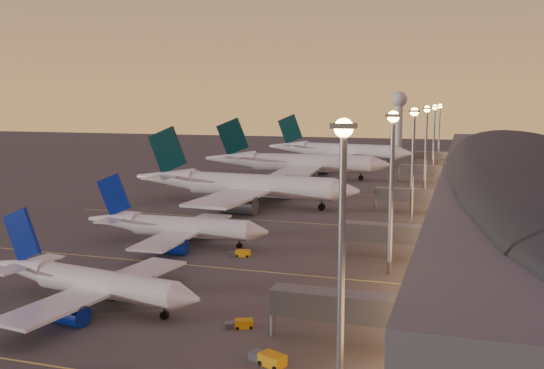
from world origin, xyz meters
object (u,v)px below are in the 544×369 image
at_px(radar_tower, 399,110).
at_px(baggage_tug_b, 240,324).
at_px(baggage_tug_c, 240,253).
at_px(airliner_narrow_south, 90,282).
at_px(airliner_wide_near, 241,185).
at_px(airliner_narrow_north, 175,227).
at_px(airliner_wide_mid, 296,163).
at_px(baggage_tug_a, 269,359).
at_px(airliner_wide_far, 337,151).

relative_size(radar_tower, baggage_tug_b, 8.96).
bearing_deg(radar_tower, baggage_tug_c, -90.13).
distance_m(airliner_narrow_south, radar_tower, 288.20).
distance_m(airliner_wide_near, baggage_tug_c, 53.66).
bearing_deg(airliner_wide_near, airliner_narrow_north, -81.91).
xyz_separation_m(airliner_wide_mid, radar_tower, (20.18, 149.25, 16.37)).
relative_size(baggage_tug_a, baggage_tug_b, 1.23).
distance_m(airliner_wide_far, baggage_tug_c, 164.08).
xyz_separation_m(airliner_narrow_north, airliner_wide_far, (-0.88, 158.68, 2.03)).
xyz_separation_m(radar_tower, baggage_tug_b, (11.48, -288.94, -21.41)).
xyz_separation_m(airliner_wide_mid, airliner_wide_far, (3.71, 55.58, -0.01)).
distance_m(airliner_wide_near, baggage_tug_a, 98.24).
height_order(airliner_wide_far, baggage_tug_a, airliner_wide_far).
bearing_deg(baggage_tug_c, airliner_wide_mid, 94.85).
relative_size(airliner_wide_near, baggage_tug_c, 16.07).
distance_m(airliner_narrow_south, airliner_wide_far, 193.83).
xyz_separation_m(baggage_tug_a, baggage_tug_b, (-6.46, 8.69, -0.11)).
bearing_deg(airliner_narrow_south, airliner_wide_mid, 102.00).
bearing_deg(airliner_wide_mid, airliner_wide_far, 81.96).
xyz_separation_m(airliner_wide_far, baggage_tug_c, (15.89, -163.23, -4.96)).
distance_m(airliner_wide_near, baggage_tug_b, 87.81).
bearing_deg(airliner_wide_near, airliner_wide_mid, 94.73).
height_order(airliner_narrow_north, airliner_wide_mid, airliner_wide_mid).
bearing_deg(baggage_tug_c, radar_tower, 84.41).
bearing_deg(airliner_narrow_south, airliner_narrow_north, 105.96).
relative_size(baggage_tug_b, baggage_tug_c, 0.91).
bearing_deg(baggage_tug_a, airliner_wide_far, 122.94).
xyz_separation_m(airliner_narrow_south, baggage_tug_a, (28.68, -10.23, -2.68)).
relative_size(airliner_wide_near, airliner_wide_mid, 0.96).
relative_size(airliner_wide_near, airliner_wide_far, 0.96).
bearing_deg(baggage_tug_c, airliner_narrow_north, 157.65).
bearing_deg(airliner_wide_far, radar_tower, 90.00).
height_order(airliner_wide_far, baggage_tug_b, airliner_wide_far).
relative_size(airliner_narrow_north, baggage_tug_a, 8.39).
bearing_deg(airliner_narrow_north, radar_tower, 85.01).
bearing_deg(airliner_wide_far, airliner_narrow_north, -79.72).
xyz_separation_m(airliner_wide_near, baggage_tug_b, (30.59, -82.16, -4.82)).
height_order(airliner_narrow_north, radar_tower, radar_tower).
distance_m(airliner_narrow_north, airliner_wide_near, 45.75).
bearing_deg(baggage_tug_c, baggage_tug_b, -74.83).
xyz_separation_m(airliner_narrow_north, radar_tower, (15.58, 252.35, 18.41)).
distance_m(baggage_tug_b, baggage_tug_c, 34.23).
relative_size(airliner_wide_near, baggage_tug_b, 17.67).
relative_size(airliner_narrow_south, airliner_wide_near, 0.55).
height_order(airliner_wide_near, airliner_wide_far, airliner_wide_far).
bearing_deg(airliner_wide_mid, baggage_tug_c, -83.90).
relative_size(airliner_narrow_south, airliner_wide_far, 0.53).
bearing_deg(airliner_narrow_south, baggage_tug_b, 4.13).
distance_m(airliner_narrow_south, airliner_narrow_north, 35.38).
xyz_separation_m(airliner_wide_mid, baggage_tug_a, (38.12, -148.38, -4.93)).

